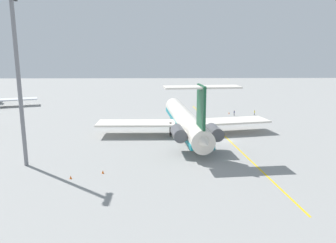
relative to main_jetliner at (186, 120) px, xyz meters
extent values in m
plane|color=gray|center=(-4.24, -9.28, -3.79)|extent=(337.78, 337.78, 0.00)
cylinder|color=silver|center=(1.33, 0.13, -0.06)|extent=(42.22, 8.52, 4.48)
cone|color=silver|center=(22.23, 2.16, -0.06)|extent=(5.06, 4.73, 4.30)
cone|color=silver|center=(-19.56, -1.90, 0.34)|extent=(6.87, 4.42, 3.81)
cube|color=teal|center=(1.33, 0.13, -1.07)|extent=(41.30, 8.52, 0.99)
cube|color=silver|center=(1.14, 11.74, -0.84)|extent=(7.15, 18.72, 0.45)
cube|color=silver|center=(3.38, -11.30, -0.84)|extent=(10.59, 19.68, 0.45)
cylinder|color=#515156|center=(-13.41, 2.32, 0.28)|extent=(5.82, 3.13, 2.60)
cube|color=silver|center=(-13.33, 1.54, 0.28)|extent=(3.48, 1.75, 0.54)
cylinder|color=#515156|center=(-12.71, -4.85, 0.28)|extent=(5.82, 3.13, 2.60)
cube|color=silver|center=(-12.79, -4.08, 0.28)|extent=(3.48, 1.75, 0.54)
cube|color=#195133|center=(-16.78, -1.63, 6.15)|extent=(6.08, 1.03, 7.93)
cube|color=silver|center=(-17.59, 1.90, 9.79)|extent=(4.81, 6.91, 0.31)
cube|color=silver|center=(-16.89, -5.25, 9.79)|extent=(4.81, 6.91, 0.31)
cylinder|color=black|center=(14.10, 1.37, -2.09)|extent=(0.49, 0.49, 3.40)
cylinder|color=black|center=(-0.41, 3.56, -2.09)|extent=(0.49, 0.49, 3.40)
cylinder|color=black|center=(0.29, -3.57, -2.09)|extent=(0.49, 0.49, 3.40)
cube|color=silver|center=(44.33, 58.42, -1.29)|extent=(9.80, 15.19, 0.45)
cylinder|color=black|center=(25.27, -23.43, -3.40)|extent=(0.10, 0.10, 0.79)
cylinder|color=black|center=(25.41, -23.41, -3.40)|extent=(0.10, 0.10, 0.79)
cylinder|color=yellow|center=(25.34, -23.42, -2.69)|extent=(0.27, 0.27, 0.63)
sphere|color=#8C6647|center=(25.34, -23.42, -2.25)|extent=(0.25, 0.25, 0.25)
cylinder|color=yellow|center=(25.17, -23.44, -2.66)|extent=(0.07, 0.07, 0.53)
cylinder|color=yellow|center=(25.52, -23.40, -2.66)|extent=(0.07, 0.07, 0.53)
cylinder|color=black|center=(24.49, -16.88, -3.36)|extent=(0.11, 0.11, 0.86)
cylinder|color=black|center=(24.39, -16.77, -3.36)|extent=(0.11, 0.11, 0.86)
cylinder|color=#191E4C|center=(24.44, -16.83, -2.59)|extent=(0.29, 0.29, 0.68)
sphere|color=#DBB28E|center=(24.44, -16.83, -2.12)|extent=(0.27, 0.27, 0.27)
cylinder|color=#191E4C|center=(24.57, -16.97, -2.56)|extent=(0.08, 0.08, 0.58)
cylinder|color=#191E4C|center=(24.31, -16.69, -2.56)|extent=(0.08, 0.08, 0.58)
cone|color=#EA590F|center=(-26.76, 20.18, -3.52)|extent=(0.40, 0.40, 0.55)
cone|color=#EA590F|center=(27.89, -15.94, -3.52)|extent=(0.40, 0.40, 0.55)
cone|color=#EA590F|center=(-24.46, 15.45, -3.52)|extent=(0.40, 0.40, 0.55)
cube|color=gold|center=(1.33, -9.20, -3.79)|extent=(82.64, 7.33, 0.01)
cylinder|color=slate|center=(-20.13, 29.77, 10.26)|extent=(0.70, 0.70, 28.10)
cube|color=#2D2D30|center=(-18.63, 29.77, 24.46)|extent=(0.70, 0.50, 0.44)
camera|label=1|loc=(-77.54, 5.56, 16.43)|focal=35.96mm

